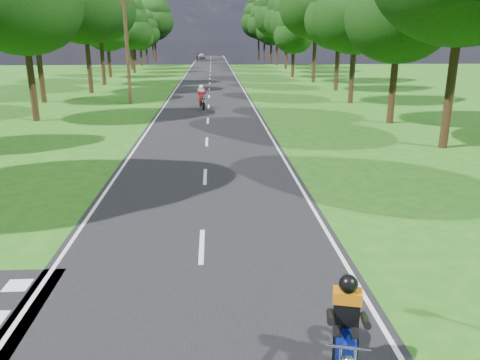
{
  "coord_description": "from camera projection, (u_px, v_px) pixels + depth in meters",
  "views": [
    {
      "loc": [
        0.34,
        -8.62,
        4.99
      ],
      "look_at": [
        1.07,
        4.0,
        1.1
      ],
      "focal_mm": 35.0,
      "sensor_mm": 36.0,
      "label": 1
    }
  ],
  "objects": [
    {
      "name": "distant_car",
      "position": [
        201.0,
        56.0,
        105.9
      ],
      "size": [
        2.34,
        4.31,
        1.39
      ],
      "primitive_type": "imported",
      "rotation": [
        0.0,
        0.0,
        0.18
      ],
      "color": "#A8AAAF",
      "rests_on": "main_road"
    },
    {
      "name": "treeline",
      "position": [
        219.0,
        12.0,
        64.63
      ],
      "size": [
        40.0,
        115.35,
        14.78
      ],
      "color": "black",
      "rests_on": "ground"
    },
    {
      "name": "road_markings",
      "position": [
        209.0,
        80.0,
        55.58
      ],
      "size": [
        7.4,
        140.0,
        0.01
      ],
      "color": "silver",
      "rests_on": "main_road"
    },
    {
      "name": "rider_far_red",
      "position": [
        202.0,
        97.0,
        33.41
      ],
      "size": [
        0.97,
        2.07,
        1.66
      ],
      "primitive_type": null,
      "rotation": [
        0.0,
        0.0,
        0.16
      ],
      "color": "#991D0B",
      "rests_on": "main_road"
    },
    {
      "name": "main_road",
      "position": [
        210.0,
        79.0,
        57.37
      ],
      "size": [
        7.0,
        140.0,
        0.02
      ],
      "primitive_type": "cube",
      "color": "black",
      "rests_on": "ground"
    },
    {
      "name": "rider_near_blue",
      "position": [
        346.0,
        330.0,
        6.92
      ],
      "size": [
        1.08,
        2.02,
        1.61
      ],
      "primitive_type": null,
      "rotation": [
        0.0,
        0.0,
        -0.24
      ],
      "color": "navy",
      "rests_on": "main_road"
    },
    {
      "name": "telegraph_pole",
      "position": [
        127.0,
        49.0,
        34.86
      ],
      "size": [
        1.2,
        0.26,
        8.0
      ],
      "color": "#382616",
      "rests_on": "ground"
    },
    {
      "name": "ground",
      "position": [
        200.0,
        288.0,
        9.67
      ],
      "size": [
        160.0,
        160.0,
        0.0
      ],
      "primitive_type": "plane",
      "color": "#1A5713",
      "rests_on": "ground"
    }
  ]
}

